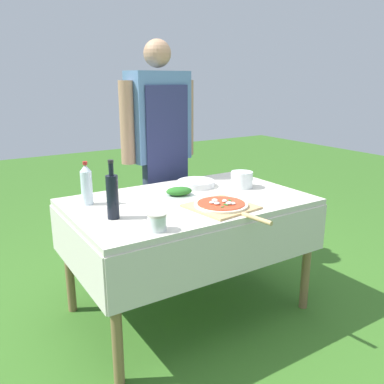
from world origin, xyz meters
The scene contains 10 objects.
ground_plane centered at (0.00, 0.00, 0.00)m, with size 12.00×12.00×0.00m, color #386B23.
prep_table centered at (0.00, 0.00, 0.65)m, with size 1.41×0.90×0.74m.
person_cook centered at (0.17, 0.67, 1.01)m, with size 0.63×0.27×1.70m.
pizza_on_peel centered at (0.07, -0.25, 0.75)m, with size 0.37×0.54×0.05m.
oil_bottle centered at (-0.51, -0.09, 0.86)m, with size 0.06×0.06×0.31m.
water_bottle centered at (-0.54, 0.22, 0.86)m, with size 0.07×0.07×0.25m.
herb_container centered at (-0.02, 0.08, 0.77)m, with size 0.22×0.18×0.06m.
mixing_tub centered at (0.44, 0.04, 0.79)m, with size 0.14×0.14×0.11m, color silver.
plate_stack centered at (0.20, 0.22, 0.76)m, with size 0.26×0.26×0.04m.
sauce_jar centered at (-0.40, -0.36, 0.78)m, with size 0.09×0.09×0.08m.
Camera 1 is at (-1.23, -1.98, 1.44)m, focal length 38.00 mm.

